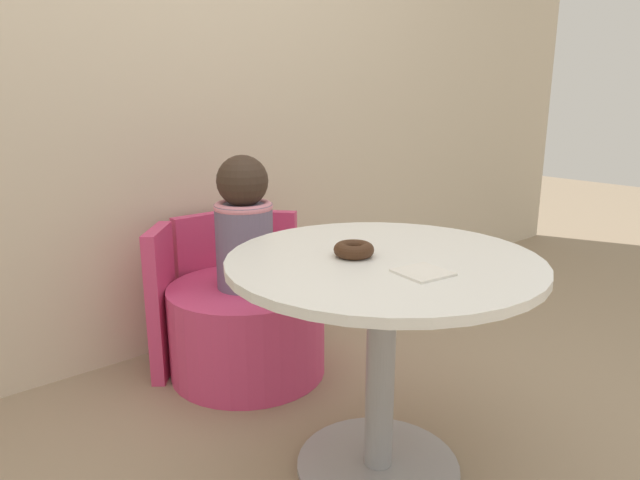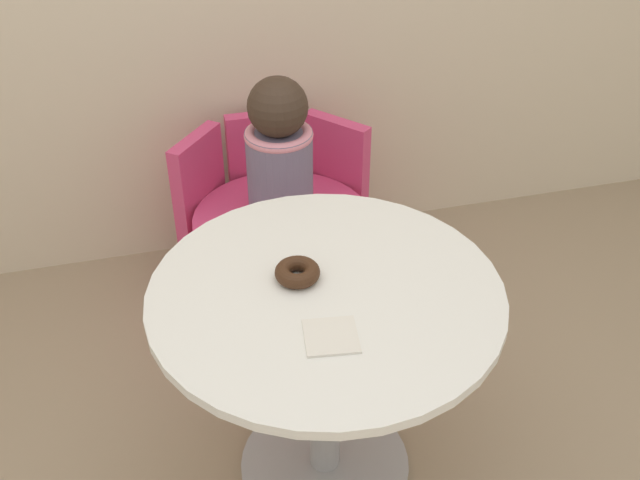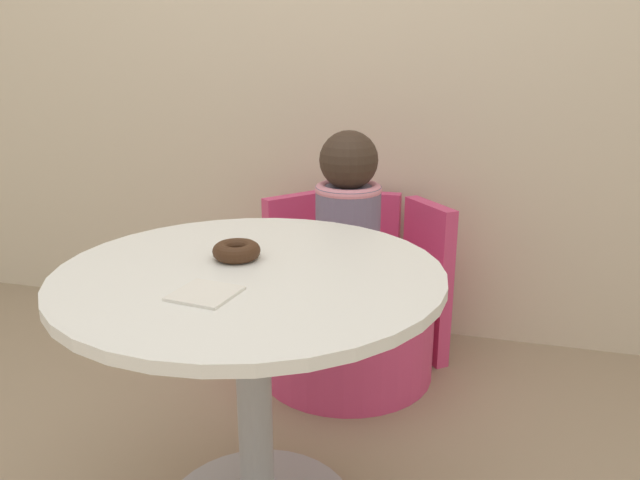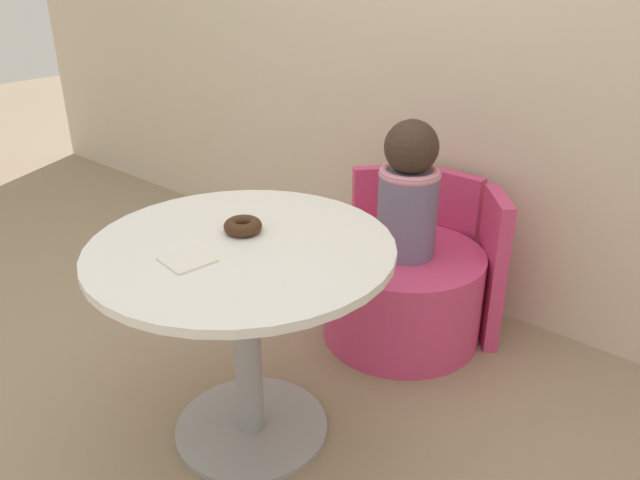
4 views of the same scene
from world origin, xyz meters
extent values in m
plane|color=gray|center=(0.00, 0.00, 0.00)|extent=(12.00, 12.00, 0.00)
cylinder|color=#99999E|center=(0.08, -0.04, 0.01)|extent=(0.47, 0.47, 0.02)
cylinder|color=#99999E|center=(0.08, -0.04, 0.32)|extent=(0.08, 0.08, 0.59)
cylinder|color=white|center=(0.08, -0.04, 0.63)|extent=(0.83, 0.83, 0.02)
cylinder|color=#D13D70|center=(0.13, 0.70, 0.17)|extent=(0.59, 0.59, 0.35)
cube|color=#D13D70|center=(0.13, 1.02, 0.29)|extent=(0.25, 0.05, 0.57)
cube|color=#D13D70|center=(0.38, 0.91, 0.29)|extent=(0.20, 0.23, 0.57)
cube|color=#D13D70|center=(-0.12, 0.91, 0.29)|extent=(0.20, 0.23, 0.57)
cylinder|color=slate|center=(0.13, 0.70, 0.51)|extent=(0.21, 0.21, 0.31)
torus|color=pink|center=(0.13, 0.70, 0.65)|extent=(0.22, 0.22, 0.04)
sphere|color=#38281E|center=(0.13, 0.70, 0.75)|extent=(0.19, 0.19, 0.19)
torus|color=#3D2314|center=(0.03, 0.02, 0.66)|extent=(0.11, 0.11, 0.04)
cube|color=silver|center=(0.05, -0.20, 0.64)|extent=(0.13, 0.13, 0.01)
camera|label=1|loc=(-0.98, -1.03, 1.06)|focal=32.00mm
camera|label=2|loc=(-0.26, -1.33, 1.74)|focal=42.00mm
camera|label=3|loc=(0.56, -1.21, 1.09)|focal=35.00mm
camera|label=4|loc=(1.23, -1.05, 1.36)|focal=35.00mm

